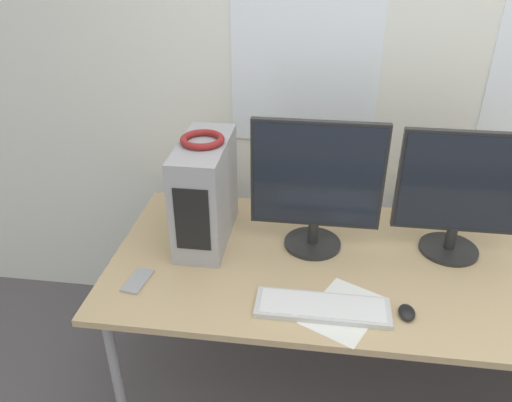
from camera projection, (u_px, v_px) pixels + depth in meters
name	position (u px, v px, depth m)	size (l,w,h in m)	color
wall_back	(433.00, 69.00, 2.15)	(8.00, 0.07, 2.70)	silver
desk	(429.00, 276.00, 1.96)	(2.52, 0.93, 0.72)	tan
pc_tower	(205.00, 192.00, 2.04)	(0.19, 0.44, 0.43)	#9E9EA3
headphones	(202.00, 140.00, 1.93)	(0.17, 0.17, 0.03)	maroon
monitor_main	(316.00, 184.00, 1.95)	(0.52, 0.24, 0.55)	black
monitor_right_near	(461.00, 193.00, 1.92)	(0.49, 0.24, 0.52)	black
keyboard	(322.00, 307.00, 1.74)	(0.47, 0.15, 0.02)	silver
mouse	(407.00, 312.00, 1.71)	(0.06, 0.08, 0.03)	black
cell_phone	(138.00, 281.00, 1.87)	(0.09, 0.15, 0.01)	#99999E
paper_sheet_left	(344.00, 310.00, 1.74)	(0.32, 0.36, 0.00)	white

